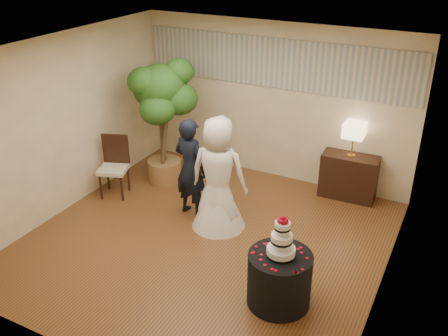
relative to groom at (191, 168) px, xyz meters
The scene contains 15 objects.
floor 1.17m from the groom, 45.50° to the right, with size 5.00×5.00×0.00m, color brown.
ceiling 2.16m from the groom, 45.50° to the right, with size 5.00×5.00×0.00m, color white.
wall_back 2.08m from the groom, 72.80° to the left, with size 5.00×0.06×2.80m, color beige.
wall_front 3.21m from the groom, 79.25° to the right, with size 5.00×0.06×2.80m, color beige.
wall_left 2.09m from the groom, 162.60° to the right, with size 0.06×5.00×2.80m, color beige.
wall_right 3.20m from the groom, 10.98° to the right, with size 0.06×5.00×2.80m, color beige.
mural_border 2.35m from the groom, 72.62° to the left, with size 4.90×0.02×0.85m, color #A7A99C.
groom is the anchor object (origin of this frame).
bride 0.57m from the groom, 12.70° to the right, with size 0.87×0.82×1.78m, color white.
cake_table 2.48m from the groom, 33.39° to the right, with size 0.78×0.78×0.70m, color black.
wedding_cake 2.44m from the groom, 33.39° to the right, with size 0.35×0.35×0.54m, color white, non-canonical shape.
console 2.71m from the groom, 38.87° to the left, with size 0.92×0.41×0.77m, color black.
table_lamp 2.69m from the groom, 38.87° to the left, with size 0.33×0.33×0.58m, color beige, non-canonical shape.
ficus_tree 1.34m from the groom, 142.69° to the left, with size 1.08×1.08×2.26m, color #26551A, non-canonical shape.
side_chair 1.51m from the groom, behind, with size 0.47×0.49×1.04m, color black, non-canonical shape.
Camera 1 is at (3.06, -5.34, 4.21)m, focal length 40.00 mm.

